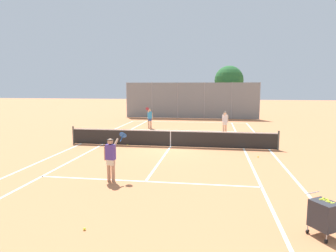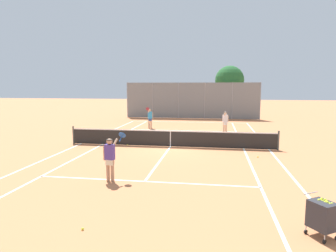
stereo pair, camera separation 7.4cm
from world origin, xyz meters
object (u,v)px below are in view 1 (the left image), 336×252
Objects in this scene: ball_cart at (324,215)px; loose_tennis_ball_3 at (84,229)px; tennis_net at (171,138)px; loose_tennis_ball_0 at (258,157)px; player_far_right at (225,121)px; tree_behind_left at (230,81)px; player_far_left at (150,117)px; player_near_side at (111,157)px; loose_tennis_ball_1 at (127,145)px; loose_tennis_ball_2 at (158,139)px.

loose_tennis_ball_3 is (-5.63, -0.56, -0.50)m from ball_cart.
loose_tennis_ball_0 is at bearing -22.65° from tennis_net.
player_far_right is 0.28× the size of tree_behind_left.
player_far_left is at bearing 165.10° from player_far_right.
tree_behind_left reaches higher than player_far_right.
player_far_left reaches higher than player_far_right.
player_far_left is at bearing -122.76° from tree_behind_left.
player_near_side is 26.88× the size of loose_tennis_ball_3.
tennis_net is 5.04m from loose_tennis_ball_0.
loose_tennis_ball_3 is at bearing -93.50° from tennis_net.
player_far_left is at bearing 111.15° from tennis_net.
tree_behind_left is at bearing 76.93° from tennis_net.
loose_tennis_ball_1 is (0.20, -7.19, -0.89)m from player_far_left.
ball_cart is at bearing 5.70° from loose_tennis_ball_3.
player_far_left is 17.59m from loose_tennis_ball_3.
player_far_right is at bearing -14.90° from player_far_left.
loose_tennis_ball_2 is (-4.43, -3.27, -0.88)m from player_far_right.
player_near_side is 8.88m from loose_tennis_ball_2.
loose_tennis_ball_2 is 12.58m from loose_tennis_ball_3.
tennis_net is 10.94m from ball_cart.
player_far_right is at bearing 76.20° from loose_tennis_ball_3.
loose_tennis_ball_0 is at bearing 38.11° from player_near_side.
loose_tennis_ball_2 is at bearing 117.14° from tennis_net.
player_near_side is (-1.26, -6.55, 0.42)m from tennis_net.
player_far_left is at bearing 108.15° from loose_tennis_ball_2.
ball_cart is 0.17× the size of tree_behind_left.
loose_tennis_ball_3 is (0.54, -12.57, 0.00)m from loose_tennis_ball_2.
player_near_side is at bearing -110.47° from player_far_right.
tree_behind_left is at bearing 57.24° from player_far_left.
tennis_net is at bearing 79.14° from player_near_side.
tennis_net is 6.68m from player_near_side.
loose_tennis_ball_0 is (1.37, -7.48, -0.88)m from player_far_right.
loose_tennis_ball_0 is 1.00× the size of loose_tennis_ball_1.
loose_tennis_ball_3 is (2.14, -17.44, -0.89)m from player_far_left.
player_far_right is 7.66m from loose_tennis_ball_0.
loose_tennis_ball_0 is (7.40, -9.09, -0.89)m from player_far_left.
player_far_left is 26.88× the size of loose_tennis_ball_2.
player_far_right is (6.03, -1.60, -0.02)m from player_far_left.
loose_tennis_ball_3 is at bearing -80.50° from player_near_side.
ball_cart is 14.58× the size of loose_tennis_ball_1.
ball_cart is at bearing -87.25° from loose_tennis_ball_0.
tree_behind_left is at bearing 69.45° from loose_tennis_ball_1.
tennis_net reaches higher than ball_cart.
loose_tennis_ball_3 is at bearing -87.54° from loose_tennis_ball_2.
tennis_net is 18.73m from tree_behind_left.
loose_tennis_ball_2 is (1.60, -4.87, -0.89)m from player_far_left.
tennis_net is at bearing 157.35° from loose_tennis_ball_0.
ball_cart is at bearing -83.49° from player_far_right.
player_far_left is 11.75m from loose_tennis_ball_0.
tree_behind_left is (6.93, 10.76, 3.10)m from player_far_left.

